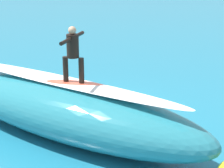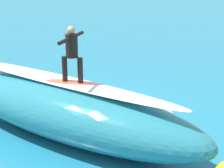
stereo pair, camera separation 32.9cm
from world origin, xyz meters
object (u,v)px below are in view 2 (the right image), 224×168
(surfer_riding, at_px, (72,50))
(surfboard_paddling, at_px, (144,107))
(surfboard_riding, at_px, (73,83))
(surfer_paddling, at_px, (141,102))

(surfer_riding, height_order, surfboard_paddling, surfer_riding)
(surfboard_riding, xyz_separation_m, surfer_riding, (0.00, 0.00, 0.97))
(surfer_riding, distance_m, surfboard_paddling, 4.18)
(surfboard_riding, height_order, surfer_paddling, surfboard_riding)
(surfer_riding, bearing_deg, surfboard_paddling, -114.47)
(surfboard_paddling, bearing_deg, surfer_riding, -104.79)
(surfboard_riding, relative_size, surfboard_paddling, 0.91)
(surfer_riding, height_order, surfer_paddling, surfer_riding)
(surfboard_riding, bearing_deg, surfer_paddling, -112.32)
(surfer_riding, xyz_separation_m, surfboard_paddling, (-0.81, -3.12, -2.66))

